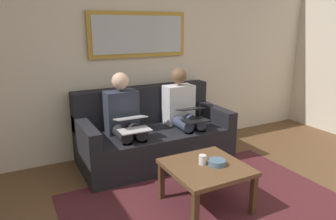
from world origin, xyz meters
name	(u,v)px	position (x,y,z in m)	size (l,w,h in m)	color
wall_rear	(136,54)	(0.00, -2.60, 1.30)	(6.00, 0.12, 2.60)	beige
area_rug	(210,207)	(0.00, -0.85, 0.00)	(2.60, 1.80, 0.01)	#4C1E23
couch	(153,136)	(0.00, -2.12, 0.31)	(1.84, 0.90, 0.90)	black
framed_mirror	(139,35)	(0.00, -2.51, 1.55)	(1.31, 0.05, 0.57)	#B7892D
coffee_table	(206,171)	(0.02, -0.90, 0.36)	(0.70, 0.70, 0.42)	brown
cup	(202,160)	(0.04, -0.94, 0.46)	(0.07, 0.07, 0.09)	silver
bowl	(217,162)	(-0.07, -0.86, 0.44)	(0.16, 0.16, 0.05)	slate
person_left	(182,111)	(-0.39, -2.05, 0.61)	(0.38, 0.58, 1.14)	silver
laptop_black	(193,114)	(-0.39, -1.80, 0.63)	(0.30, 0.34, 0.14)	black
person_right	(125,119)	(0.39, -2.05, 0.61)	(0.38, 0.58, 1.14)	#2D3342
laptop_silver	(132,123)	(0.39, -1.80, 0.63)	(0.34, 0.32, 0.14)	silver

